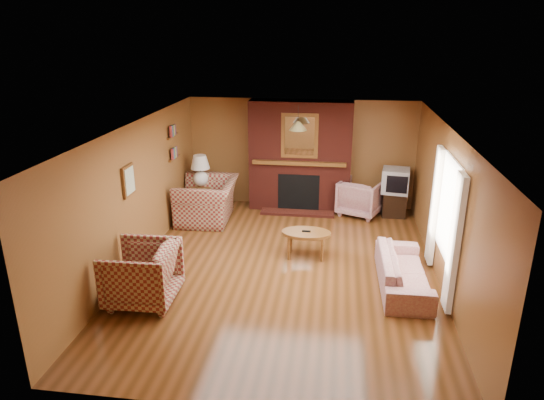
# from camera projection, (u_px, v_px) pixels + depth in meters

# --- Properties ---
(floor) EXTENTS (6.50, 6.50, 0.00)m
(floor) POSITION_uv_depth(u_px,v_px,m) (284.00, 269.00, 8.16)
(floor) COLOR #4A2910
(floor) RESTS_ON ground
(ceiling) EXTENTS (6.50, 6.50, 0.00)m
(ceiling) POSITION_uv_depth(u_px,v_px,m) (285.00, 128.00, 7.36)
(ceiling) COLOR white
(ceiling) RESTS_ON wall_back
(wall_back) EXTENTS (6.50, 0.00, 6.50)m
(wall_back) POSITION_uv_depth(u_px,v_px,m) (301.00, 153.00, 10.80)
(wall_back) COLOR brown
(wall_back) RESTS_ON floor
(wall_front) EXTENTS (6.50, 0.00, 6.50)m
(wall_front) POSITION_uv_depth(u_px,v_px,m) (248.00, 314.00, 4.73)
(wall_front) COLOR brown
(wall_front) RESTS_ON floor
(wall_left) EXTENTS (0.00, 6.50, 6.50)m
(wall_left) POSITION_uv_depth(u_px,v_px,m) (136.00, 195.00, 8.08)
(wall_left) COLOR brown
(wall_left) RESTS_ON floor
(wall_right) EXTENTS (0.00, 6.50, 6.50)m
(wall_right) POSITION_uv_depth(u_px,v_px,m) (446.00, 210.00, 7.44)
(wall_right) COLOR brown
(wall_right) RESTS_ON floor
(fireplace) EXTENTS (2.20, 0.82, 2.40)m
(fireplace) POSITION_uv_depth(u_px,v_px,m) (300.00, 157.00, 10.56)
(fireplace) COLOR #511811
(fireplace) RESTS_ON floor
(window_right) EXTENTS (0.10, 1.85, 2.00)m
(window_right) POSITION_uv_depth(u_px,v_px,m) (445.00, 219.00, 7.29)
(window_right) COLOR silver
(window_right) RESTS_ON wall_right
(bookshelf) EXTENTS (0.09, 0.55, 0.71)m
(bookshelf) POSITION_uv_depth(u_px,v_px,m) (174.00, 143.00, 9.70)
(bookshelf) COLOR brown
(bookshelf) RESTS_ON wall_left
(botanical_print) EXTENTS (0.05, 0.40, 0.50)m
(botanical_print) POSITION_uv_depth(u_px,v_px,m) (129.00, 181.00, 7.68)
(botanical_print) COLOR brown
(botanical_print) RESTS_ON wall_left
(pendant_light) EXTENTS (0.36, 0.36, 0.48)m
(pendant_light) POSITION_uv_depth(u_px,v_px,m) (298.00, 126.00, 9.64)
(pendant_light) COLOR black
(pendant_light) RESTS_ON ceiling
(plaid_loveseat) EXTENTS (1.23, 1.40, 0.87)m
(plaid_loveseat) POSITION_uv_depth(u_px,v_px,m) (207.00, 200.00, 10.12)
(plaid_loveseat) COLOR maroon
(plaid_loveseat) RESTS_ON floor
(plaid_armchair) EXTENTS (1.01, 0.98, 0.90)m
(plaid_armchair) POSITION_uv_depth(u_px,v_px,m) (142.00, 274.00, 7.06)
(plaid_armchair) COLOR maroon
(plaid_armchair) RESTS_ON floor
(floral_sofa) EXTENTS (0.74, 1.84, 0.53)m
(floral_sofa) POSITION_uv_depth(u_px,v_px,m) (403.00, 271.00, 7.54)
(floral_sofa) COLOR tan
(floral_sofa) RESTS_ON floor
(floral_armchair) EXTENTS (1.10, 1.11, 0.78)m
(floral_armchair) POSITION_uv_depth(u_px,v_px,m) (361.00, 197.00, 10.46)
(floral_armchair) COLOR tan
(floral_armchair) RESTS_ON floor
(coffee_table) EXTENTS (0.87, 0.54, 0.49)m
(coffee_table) POSITION_uv_depth(u_px,v_px,m) (306.00, 235.00, 8.50)
(coffee_table) COLOR brown
(coffee_table) RESTS_ON floor
(side_table) EXTENTS (0.48, 0.48, 0.60)m
(side_table) POSITION_uv_depth(u_px,v_px,m) (202.00, 199.00, 10.62)
(side_table) COLOR brown
(side_table) RESTS_ON floor
(table_lamp) EXTENTS (0.41, 0.41, 0.68)m
(table_lamp) POSITION_uv_depth(u_px,v_px,m) (200.00, 169.00, 10.39)
(table_lamp) COLOR white
(table_lamp) RESTS_ON side_table
(tv_stand) EXTENTS (0.49, 0.45, 0.53)m
(tv_stand) POSITION_uv_depth(u_px,v_px,m) (393.00, 204.00, 10.43)
(tv_stand) COLOR black
(tv_stand) RESTS_ON floor
(crt_tv) EXTENTS (0.62, 0.62, 0.51)m
(crt_tv) POSITION_uv_depth(u_px,v_px,m) (395.00, 181.00, 10.25)
(crt_tv) COLOR #A7A9AE
(crt_tv) RESTS_ON tv_stand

